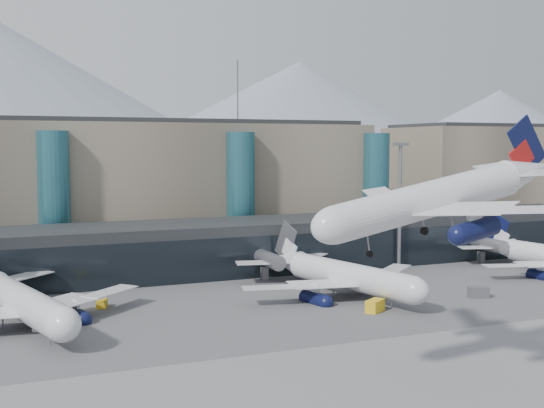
{
  "coord_description": "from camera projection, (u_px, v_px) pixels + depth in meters",
  "views": [
    {
      "loc": [
        -46.31,
        -69.58,
        25.1
      ],
      "look_at": [
        -4.64,
        32.0,
        15.6
      ],
      "focal_mm": 45.0,
      "sensor_mm": 36.0,
      "label": 1
    }
  ],
  "objects": [
    {
      "name": "mountain_ridge",
      "position": [
        96.0,
        113.0,
        436.16
      ],
      "size": [
        910.0,
        400.0,
        110.0
      ],
      "color": "gray",
      "rests_on": "ground"
    },
    {
      "name": "runway_markings",
      "position": [
        487.0,
        389.0,
        69.97
      ],
      "size": [
        128.0,
        1.0,
        0.02
      ],
      "color": "gold",
      "rests_on": "ground"
    },
    {
      "name": "jet_parked_left",
      "position": [
        15.0,
        290.0,
        95.93
      ],
      "size": [
        37.98,
        39.54,
        12.69
      ],
      "rotation": [
        0.0,
        0.0,
        1.84
      ],
      "color": "silver",
      "rests_on": "ground"
    },
    {
      "name": "veh_c",
      "position": [
        478.0,
        292.0,
        112.44
      ],
      "size": [
        3.6,
        2.66,
        1.79
      ],
      "primitive_type": "cube",
      "rotation": [
        0.0,
        0.0,
        -0.33
      ],
      "color": "#4E4E53",
      "rests_on": "ground"
    },
    {
      "name": "jet_parked_mid",
      "position": [
        334.0,
        265.0,
        115.4
      ],
      "size": [
        37.89,
        39.14,
        12.57
      ],
      "rotation": [
        0.0,
        0.0,
        1.82
      ],
      "color": "silver",
      "rests_on": "ground"
    },
    {
      "name": "veh_g",
      "position": [
        370.0,
        285.0,
        119.08
      ],
      "size": [
        2.66,
        3.04,
        1.53
      ],
      "primitive_type": "cube",
      "rotation": [
        0.0,
        0.0,
        -1.04
      ],
      "color": "silver",
      "rests_on": "ground"
    },
    {
      "name": "runway_strip",
      "position": [
        487.0,
        390.0,
        69.98
      ],
      "size": [
        400.0,
        40.0,
        0.04
      ],
      "primitive_type": "cube",
      "color": "slate",
      "rests_on": "ground"
    },
    {
      "name": "terminal_main",
      "position": [
        94.0,
        187.0,
        155.97
      ],
      "size": [
        130.0,
        30.0,
        31.0
      ],
      "color": "gray",
      "rests_on": "ground"
    },
    {
      "name": "veh_h",
      "position": [
        375.0,
        306.0,
        102.75
      ],
      "size": [
        3.75,
        3.3,
        1.84
      ],
      "primitive_type": "cube",
      "rotation": [
        0.0,
        0.0,
        0.58
      ],
      "color": "yellow",
      "rests_on": "ground"
    },
    {
      "name": "lightmast_mid",
      "position": [
        400.0,
        198.0,
        138.15
      ],
      "size": [
        3.0,
        1.2,
        25.6
      ],
      "color": "slate",
      "rests_on": "ground"
    },
    {
      "name": "ground",
      "position": [
        405.0,
        350.0,
        83.8
      ],
      "size": [
        900.0,
        900.0,
        0.0
      ],
      "primitive_type": "plane",
      "color": "#515154",
      "rests_on": "ground"
    },
    {
      "name": "concourse",
      "position": [
        245.0,
        246.0,
        136.58
      ],
      "size": [
        170.0,
        27.0,
        10.0
      ],
      "color": "black",
      "rests_on": "ground"
    },
    {
      "name": "teal_towers",
      "position": [
        152.0,
        197.0,
        145.15
      ],
      "size": [
        116.4,
        19.4,
        46.0
      ],
      "color": "#265E6B",
      "rests_on": "ground"
    },
    {
      "name": "veh_a",
      "position": [
        46.0,
        322.0,
        92.92
      ],
      "size": [
        3.72,
        2.32,
        1.99
      ],
      "primitive_type": "cube",
      "rotation": [
        0.0,
        0.0,
        -0.09
      ],
      "color": "silver",
      "rests_on": "ground"
    },
    {
      "name": "terminal_east",
      "position": [
        509.0,
        178.0,
        201.35
      ],
      "size": [
        70.0,
        30.0,
        31.0
      ],
      "color": "gray",
      "rests_on": "ground"
    },
    {
      "name": "veh_b",
      "position": [
        102.0,
        303.0,
        105.39
      ],
      "size": [
        2.06,
        2.6,
        1.31
      ],
      "primitive_type": "cube",
      "rotation": [
        0.0,
        0.0,
        1.24
      ],
      "color": "yellow",
      "rests_on": "ground"
    },
    {
      "name": "hero_jet",
      "position": [
        451.0,
        186.0,
        71.78
      ],
      "size": [
        32.93,
        33.27,
        10.76
      ],
      "rotation": [
        0.0,
        -0.17,
        0.1
      ],
      "color": "silver",
      "rests_on": "ground"
    }
  ]
}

